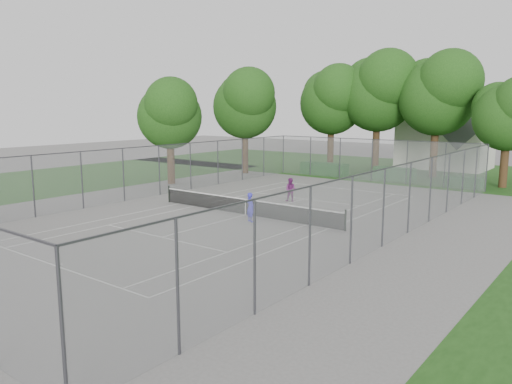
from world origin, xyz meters
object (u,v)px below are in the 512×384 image
Objects in this scene: house at (446,127)px; girl_player at (250,207)px; tennis_net at (245,206)px; woman_player at (291,190)px.

house reaches higher than girl_player.
tennis_net is 8.06× the size of girl_player.
girl_player is at bearing -95.45° from woman_player.
woman_player is (-2.13, -25.22, -3.39)m from house.
tennis_net is 8.19× the size of woman_player.
house is 6.50× the size of girl_player.
tennis_net is at bearing -93.67° from house.
house is at bearing 66.22° from woman_player.
house is at bearing 86.33° from tennis_net.
girl_player is (-0.64, -31.42, -3.37)m from house.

